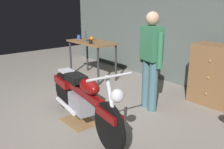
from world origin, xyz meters
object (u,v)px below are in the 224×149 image
Objects in this scene: mug_orange_travel at (91,38)px; bottle at (85,38)px; mug_blue_enamel at (79,37)px; person_standing at (151,57)px; motorcycle at (82,98)px; mug_black_matte at (91,42)px; wooden_dresser at (215,75)px.

bottle is (0.11, -0.25, 0.05)m from mug_orange_travel.
person_standing is at bearing -6.36° from mug_blue_enamel.
mug_orange_travel is (-2.34, 0.45, 0.02)m from person_standing.
mug_blue_enamel is at bearing 156.27° from motorcycle.
person_standing reaches higher than mug_blue_enamel.
bottle reaches higher than mug_orange_travel.
mug_blue_enamel is at bearing -156.92° from mug_orange_travel.
mug_blue_enamel is 0.80m from mug_black_matte.
motorcycle is 1.98× the size of wooden_dresser.
bottle is (0.46, -0.10, 0.05)m from mug_blue_enamel.
person_standing is 2.38m from mug_orange_travel.
mug_orange_travel is at bearing 149.69° from motorcycle.
wooden_dresser is (0.83, 2.28, 0.10)m from motorcycle.
wooden_dresser is at bearing 20.37° from mug_black_matte.
mug_black_matte is (-1.68, 1.35, 0.50)m from motorcycle.
mug_orange_travel is at bearing 2.98° from person_standing.
mug_blue_enamel is (-3.29, -0.75, 0.40)m from wooden_dresser.
mug_blue_enamel is at bearing 7.45° from person_standing.
mug_black_matte is at bearing 10.24° from person_standing.
motorcycle is 2.74m from mug_orange_travel.
motorcycle is at bearing -35.47° from bottle.
bottle is at bearing -12.70° from mug_blue_enamel.
mug_blue_enamel is 0.47m from bottle.
person_standing is (0.23, 1.23, 0.48)m from motorcycle.
mug_blue_enamel reaches higher than motorcycle.
person_standing is 6.93× the size of bottle.
mug_black_matte is 0.34m from bottle.
bottle reaches higher than wooden_dresser.
bottle is at bearing 166.60° from mug_black_matte.
motorcycle is 1.34m from person_standing.
mug_blue_enamel is (-2.46, 1.53, 0.50)m from motorcycle.
wooden_dresser is 10.36× the size of mug_orange_travel.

